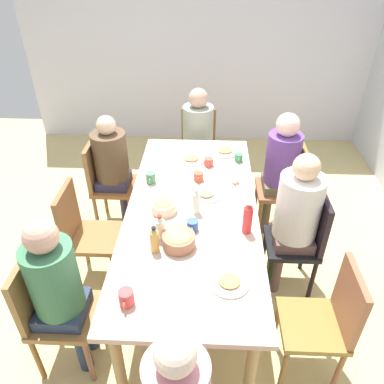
% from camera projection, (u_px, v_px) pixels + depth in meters
% --- Properties ---
extents(ground_plane, '(6.52, 6.52, 0.00)m').
position_uv_depth(ground_plane, '(192.00, 278.00, 3.26)').
color(ground_plane, '#CDB97A').
extents(wall_left, '(0.12, 4.61, 2.60)m').
position_uv_depth(wall_left, '(202.00, 44.00, 4.80)').
color(wall_left, silver).
rests_on(wall_left, ground_plane).
extents(dining_table, '(2.26, 0.98, 0.77)m').
position_uv_depth(dining_table, '(192.00, 216.00, 2.87)').
color(dining_table, beige).
rests_on(dining_table, ground_plane).
extents(chair_0, '(0.40, 0.40, 0.90)m').
position_uv_depth(chair_0, '(303.00, 237.00, 2.94)').
color(chair_0, black).
rests_on(chair_0, ground_plane).
extents(person_0, '(0.33, 0.33, 1.25)m').
position_uv_depth(person_0, '(296.00, 213.00, 2.81)').
color(person_0, brown).
rests_on(person_0, ground_plane).
extents(chair_1, '(0.40, 0.40, 0.90)m').
position_uv_depth(chair_1, '(84.00, 231.00, 3.00)').
color(chair_1, olive).
rests_on(chair_1, ground_plane).
extents(chair_2, '(0.40, 0.40, 0.90)m').
position_uv_depth(chair_2, '(50.00, 308.00, 2.39)').
color(chair_2, olive).
rests_on(chair_2, ground_plane).
extents(person_2, '(0.30, 0.30, 1.22)m').
position_uv_depth(person_2, '(57.00, 285.00, 2.26)').
color(person_2, '#24334B').
rests_on(person_2, ground_plane).
extents(chair_3, '(0.40, 0.40, 0.90)m').
position_uv_depth(chair_3, '(327.00, 318.00, 2.32)').
color(chair_3, olive).
rests_on(chair_3, ground_plane).
extents(chair_5, '(0.40, 0.40, 0.90)m').
position_uv_depth(chair_5, '(198.00, 145.00, 4.21)').
color(chair_5, olive).
rests_on(chair_5, ground_plane).
extents(person_5, '(0.33, 0.33, 1.19)m').
position_uv_depth(person_5, '(198.00, 132.00, 4.02)').
color(person_5, brown).
rests_on(person_5, ground_plane).
extents(chair_6, '(0.40, 0.40, 0.90)m').
position_uv_depth(chair_6, '(287.00, 184.00, 3.56)').
color(chair_6, '#915A3D').
rests_on(chair_6, ground_plane).
extents(person_6, '(0.31, 0.31, 1.22)m').
position_uv_depth(person_6, '(281.00, 164.00, 3.43)').
color(person_6, brown).
rests_on(person_6, ground_plane).
extents(chair_7, '(0.40, 0.40, 0.90)m').
position_uv_depth(chair_7, '(106.00, 180.00, 3.62)').
color(chair_7, brown).
rests_on(chair_7, ground_plane).
extents(person_7, '(0.32, 0.32, 1.17)m').
position_uv_depth(person_7, '(112.00, 163.00, 3.51)').
color(person_7, '#2F3943').
rests_on(person_7, ground_plane).
extents(plate_0, '(0.23, 0.23, 0.04)m').
position_uv_depth(plate_0, '(206.00, 194.00, 2.95)').
color(plate_0, white).
rests_on(plate_0, dining_table).
extents(plate_1, '(0.24, 0.24, 0.04)m').
position_uv_depth(plate_1, '(191.00, 159.00, 3.41)').
color(plate_1, white).
rests_on(plate_1, dining_table).
extents(plate_2, '(0.24, 0.24, 0.04)m').
position_uv_depth(plate_2, '(229.00, 282.00, 2.21)').
color(plate_2, white).
rests_on(plate_2, dining_table).
extents(plate_3, '(0.25, 0.25, 0.04)m').
position_uv_depth(plate_3, '(225.00, 151.00, 3.53)').
color(plate_3, silver).
rests_on(plate_3, dining_table).
extents(bowl_0, '(0.22, 0.22, 0.11)m').
position_uv_depth(bowl_0, '(179.00, 240.00, 2.46)').
color(bowl_0, '#9C6449').
rests_on(bowl_0, dining_table).
extents(bowl_1, '(0.19, 0.19, 0.10)m').
position_uv_depth(bowl_1, '(164.00, 206.00, 2.77)').
color(bowl_1, beige).
rests_on(bowl_1, dining_table).
extents(cup_0, '(0.11, 0.08, 0.09)m').
position_uv_depth(cup_0, '(151.00, 178.00, 3.09)').
color(cup_0, '#4E865D').
rests_on(cup_0, dining_table).
extents(cup_1, '(0.12, 0.08, 0.07)m').
position_uv_depth(cup_1, '(199.00, 176.00, 3.13)').
color(cup_1, '#D05639').
rests_on(cup_1, dining_table).
extents(cup_2, '(0.12, 0.08, 0.08)m').
position_uv_depth(cup_2, '(192.00, 225.00, 2.60)').
color(cup_2, '#3C5DA5').
rests_on(cup_2, dining_table).
extents(cup_3, '(0.12, 0.08, 0.07)m').
position_uv_depth(cup_3, '(209.00, 162.00, 3.32)').
color(cup_3, '#CB5145').
rests_on(cup_3, dining_table).
extents(cup_4, '(0.12, 0.08, 0.10)m').
position_uv_depth(cup_4, '(126.00, 298.00, 2.08)').
color(cup_4, '#D24544').
rests_on(cup_4, dining_table).
extents(cup_5, '(0.11, 0.07, 0.07)m').
position_uv_depth(cup_5, '(239.00, 158.00, 3.39)').
color(cup_5, '#3D9559').
rests_on(cup_5, dining_table).
extents(cup_6, '(0.11, 0.07, 0.08)m').
position_uv_depth(cup_6, '(234.00, 178.00, 3.11)').
color(cup_6, white).
rests_on(cup_6, dining_table).
extents(bottle_0, '(0.06, 0.06, 0.19)m').
position_uv_depth(bottle_0, '(160.00, 228.00, 2.50)').
color(bottle_0, beige).
rests_on(bottle_0, dining_table).
extents(bottle_1, '(0.06, 0.06, 0.21)m').
position_uv_depth(bottle_1, '(196.00, 202.00, 2.73)').
color(bottle_1, silver).
rests_on(bottle_1, dining_table).
extents(bottle_2, '(0.07, 0.07, 0.25)m').
position_uv_depth(bottle_2, '(248.00, 218.00, 2.54)').
color(bottle_2, red).
rests_on(bottle_2, dining_table).
extents(bottle_3, '(0.06, 0.06, 0.20)m').
position_uv_depth(bottle_3, '(154.00, 240.00, 2.40)').
color(bottle_3, gold).
rests_on(bottle_3, dining_table).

